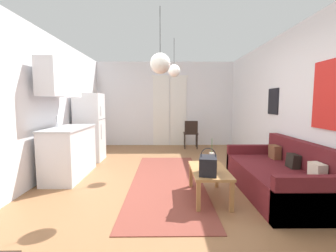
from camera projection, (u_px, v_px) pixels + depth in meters
ground_plane at (165, 194)px, 3.58m from camera, size 4.85×8.39×0.10m
wall_back at (165, 104)px, 7.37m from camera, size 4.45×0.13×2.62m
wall_right at (311, 106)px, 3.46m from camera, size 0.12×7.99×2.62m
wall_left at (17, 106)px, 3.42m from camera, size 0.12×7.99×2.62m
area_rug at (167, 181)px, 4.03m from camera, size 1.20×3.35×0.01m
couch at (281, 177)px, 3.46m from camera, size 0.94×1.94×0.79m
coffee_table at (209, 173)px, 3.30m from camera, size 0.50×0.93×0.42m
bamboo_vase at (212, 159)px, 3.45m from camera, size 0.08×0.08×0.42m
handbag at (208, 165)px, 3.05m from camera, size 0.28×0.35×0.35m
refrigerator at (90, 127)px, 5.43m from camera, size 0.61×0.59×1.57m
kitchen_counter at (67, 133)px, 4.22m from camera, size 0.58×1.31×2.09m
accent_chair at (191, 132)px, 6.87m from camera, size 0.44×0.42×0.83m
pendant_lamp_near at (160, 63)px, 3.11m from camera, size 0.28×0.28×0.87m
pendant_lamp_far at (174, 71)px, 4.61m from camera, size 0.25×0.25×0.75m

